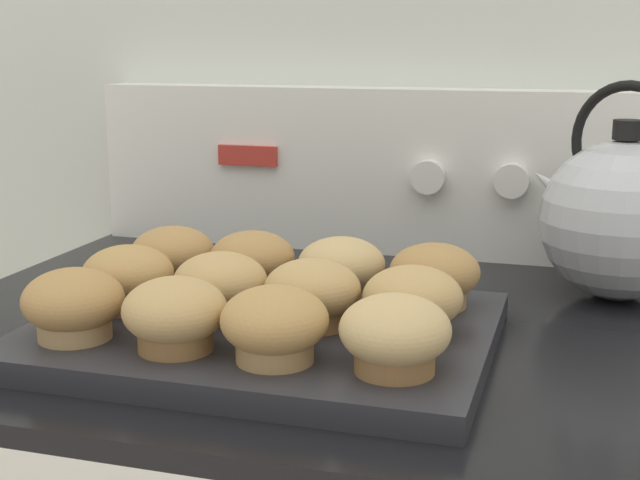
{
  "coord_description": "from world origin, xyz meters",
  "views": [
    {
      "loc": [
        0.25,
        -0.48,
        1.16
      ],
      "look_at": [
        0.02,
        0.28,
        0.99
      ],
      "focal_mm": 50.0,
      "sensor_mm": 36.0,
      "label": 1
    }
  ],
  "objects_px": {
    "muffin_pan": "(265,333)",
    "muffin_r0_c1": "(175,315)",
    "muffin_r1_c3": "(413,302)",
    "muffin_r0_c3": "(395,335)",
    "muffin_r0_c2": "(275,325)",
    "muffin_r2_c2": "(341,268)",
    "tea_kettle": "(620,217)",
    "muffin_r1_c2": "(312,294)",
    "muffin_r1_c0": "(128,278)",
    "muffin_r2_c0": "(173,256)",
    "muffin_r1_c1": "(220,286)",
    "muffin_r2_c1": "(252,262)",
    "muffin_r2_c3": "(435,276)",
    "muffin_r0_c0": "(73,305)"
  },
  "relations": [
    {
      "from": "muffin_r0_c1",
      "to": "muffin_r2_c3",
      "type": "bearing_deg",
      "value": 45.09
    },
    {
      "from": "muffin_r0_c0",
      "to": "muffin_r0_c3",
      "type": "relative_size",
      "value": 1.0
    },
    {
      "from": "muffin_r0_c2",
      "to": "tea_kettle",
      "type": "bearing_deg",
      "value": 52.52
    },
    {
      "from": "muffin_r0_c2",
      "to": "muffin_r1_c3",
      "type": "distance_m",
      "value": 0.13
    },
    {
      "from": "muffin_r0_c1",
      "to": "muffin_r2_c0",
      "type": "relative_size",
      "value": 1.0
    },
    {
      "from": "muffin_r0_c2",
      "to": "tea_kettle",
      "type": "relative_size",
      "value": 0.37
    },
    {
      "from": "muffin_r2_c0",
      "to": "tea_kettle",
      "type": "distance_m",
      "value": 0.46
    },
    {
      "from": "muffin_pan",
      "to": "muffin_r1_c2",
      "type": "relative_size",
      "value": 4.7
    },
    {
      "from": "muffin_r2_c1",
      "to": "muffin_r0_c2",
      "type": "bearing_deg",
      "value": -64.1
    },
    {
      "from": "muffin_r1_c3",
      "to": "muffin_r2_c0",
      "type": "relative_size",
      "value": 1.0
    },
    {
      "from": "muffin_r0_c1",
      "to": "muffin_r2_c1",
      "type": "relative_size",
      "value": 1.0
    },
    {
      "from": "muffin_r1_c3",
      "to": "muffin_r0_c3",
      "type": "bearing_deg",
      "value": -87.55
    },
    {
      "from": "muffin_r0_c1",
      "to": "muffin_r1_c1",
      "type": "bearing_deg",
      "value": 89.02
    },
    {
      "from": "muffin_r2_c0",
      "to": "muffin_pan",
      "type": "bearing_deg",
      "value": -33.99
    },
    {
      "from": "muffin_r0_c1",
      "to": "muffin_r2_c2",
      "type": "xyz_separation_m",
      "value": [
        0.09,
        0.18,
        0.0
      ]
    },
    {
      "from": "muffin_pan",
      "to": "muffin_r1_c1",
      "type": "bearing_deg",
      "value": -179.22
    },
    {
      "from": "muffin_r0_c1",
      "to": "muffin_r0_c3",
      "type": "distance_m",
      "value": 0.18
    },
    {
      "from": "muffin_r1_c3",
      "to": "muffin_r2_c2",
      "type": "xyz_separation_m",
      "value": [
        -0.09,
        0.09,
        0.0
      ]
    },
    {
      "from": "muffin_r1_c1",
      "to": "tea_kettle",
      "type": "distance_m",
      "value": 0.43
    },
    {
      "from": "muffin_r1_c2",
      "to": "tea_kettle",
      "type": "height_order",
      "value": "tea_kettle"
    },
    {
      "from": "muffin_pan",
      "to": "muffin_r1_c3",
      "type": "height_order",
      "value": "muffin_r1_c3"
    },
    {
      "from": "muffin_pan",
      "to": "muffin_r0_c3",
      "type": "distance_m",
      "value": 0.17
    },
    {
      "from": "muffin_r1_c0",
      "to": "tea_kettle",
      "type": "height_order",
      "value": "tea_kettle"
    },
    {
      "from": "muffin_r2_c2",
      "to": "tea_kettle",
      "type": "relative_size",
      "value": 0.37
    },
    {
      "from": "muffin_r2_c0",
      "to": "muffin_r2_c3",
      "type": "xyz_separation_m",
      "value": [
        0.27,
        0.0,
        0.0
      ]
    },
    {
      "from": "muffin_r1_c3",
      "to": "muffin_r2_c2",
      "type": "distance_m",
      "value": 0.13
    },
    {
      "from": "muffin_r1_c1",
      "to": "muffin_r1_c2",
      "type": "bearing_deg",
      "value": 0.04
    },
    {
      "from": "muffin_r1_c3",
      "to": "muffin_r2_c3",
      "type": "xyz_separation_m",
      "value": [
        0.0,
        0.09,
        0.0
      ]
    },
    {
      "from": "muffin_r1_c1",
      "to": "muffin_r1_c2",
      "type": "height_order",
      "value": "same"
    },
    {
      "from": "muffin_r0_c2",
      "to": "muffin_r1_c2",
      "type": "bearing_deg",
      "value": 88.53
    },
    {
      "from": "muffin_pan",
      "to": "muffin_r0_c2",
      "type": "distance_m",
      "value": 0.11
    },
    {
      "from": "muffin_r1_c2",
      "to": "tea_kettle",
      "type": "relative_size",
      "value": 0.37
    },
    {
      "from": "muffin_r1_c1",
      "to": "muffin_r2_c0",
      "type": "relative_size",
      "value": 1.0
    },
    {
      "from": "muffin_r1_c3",
      "to": "muffin_r0_c0",
      "type": "bearing_deg",
      "value": -161.6
    },
    {
      "from": "muffin_r1_c3",
      "to": "muffin_pan",
      "type": "bearing_deg",
      "value": -179.62
    },
    {
      "from": "muffin_r2_c0",
      "to": "muffin_r2_c3",
      "type": "bearing_deg",
      "value": 0.15
    },
    {
      "from": "muffin_r0_c0",
      "to": "muffin_r1_c3",
      "type": "xyz_separation_m",
      "value": [
        0.27,
        0.09,
        0.0
      ]
    },
    {
      "from": "muffin_r1_c0",
      "to": "muffin_r2_c1",
      "type": "distance_m",
      "value": 0.13
    },
    {
      "from": "muffin_r1_c1",
      "to": "muffin_r2_c3",
      "type": "relative_size",
      "value": 1.0
    },
    {
      "from": "muffin_r0_c3",
      "to": "muffin_r2_c0",
      "type": "height_order",
      "value": "same"
    },
    {
      "from": "muffin_r1_c0",
      "to": "muffin_r1_c2",
      "type": "height_order",
      "value": "same"
    },
    {
      "from": "muffin_pan",
      "to": "muffin_r0_c1",
      "type": "bearing_deg",
      "value": -115.86
    },
    {
      "from": "muffin_pan",
      "to": "muffin_r0_c1",
      "type": "distance_m",
      "value": 0.11
    },
    {
      "from": "muffin_pan",
      "to": "muffin_r0_c2",
      "type": "xyz_separation_m",
      "value": [
        0.04,
        -0.09,
        0.04
      ]
    },
    {
      "from": "muffin_r0_c3",
      "to": "muffin_r0_c2",
      "type": "bearing_deg",
      "value": -177.43
    },
    {
      "from": "muffin_r0_c1",
      "to": "muffin_r0_c3",
      "type": "xyz_separation_m",
      "value": [
        0.18,
        0.0,
        0.0
      ]
    },
    {
      "from": "muffin_r1_c3",
      "to": "muffin_r2_c0",
      "type": "xyz_separation_m",
      "value": [
        -0.26,
        0.09,
        0.0
      ]
    },
    {
      "from": "muffin_r2_c0",
      "to": "muffin_r2_c2",
      "type": "distance_m",
      "value": 0.18
    },
    {
      "from": "muffin_r2_c0",
      "to": "muffin_r2_c1",
      "type": "bearing_deg",
      "value": 1.41
    },
    {
      "from": "muffin_pan",
      "to": "muffin_r1_c1",
      "type": "height_order",
      "value": "muffin_r1_c1"
    }
  ]
}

